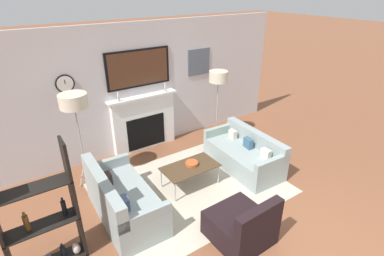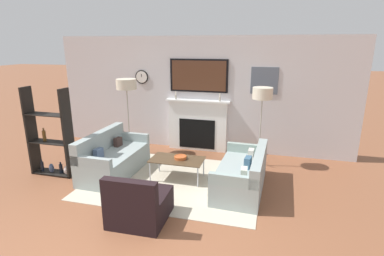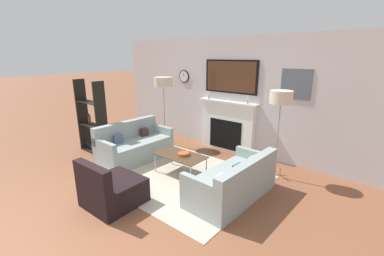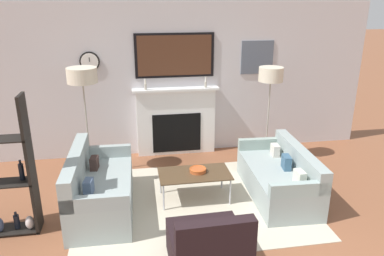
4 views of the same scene
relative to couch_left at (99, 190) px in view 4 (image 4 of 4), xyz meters
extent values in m
cube|color=silver|center=(1.29, 1.94, 1.05)|extent=(7.18, 0.07, 2.70)
cube|color=white|center=(1.29, 1.83, 0.30)|extent=(1.42, 0.16, 1.20)
cube|color=black|center=(1.29, 1.74, 0.12)|extent=(0.88, 0.01, 0.72)
cube|color=white|center=(1.29, 1.81, 0.91)|extent=(1.54, 0.22, 0.04)
cylinder|color=#B2AD9E|center=(0.76, 1.78, 0.98)|extent=(0.04, 0.04, 0.10)
cylinder|color=white|center=(0.76, 1.78, 1.08)|extent=(0.03, 0.03, 0.09)
cylinder|color=#B2AD9E|center=(1.82, 1.78, 0.98)|extent=(0.04, 0.04, 0.10)
cylinder|color=white|center=(1.82, 1.78, 1.08)|extent=(0.03, 0.03, 0.09)
cube|color=black|center=(1.29, 1.90, 1.50)|extent=(1.39, 0.04, 0.77)
cube|color=#4C2D1E|center=(1.29, 1.88, 1.50)|extent=(1.29, 0.01, 0.69)
cylinder|color=black|center=(-0.16, 1.89, 1.43)|extent=(0.33, 0.02, 0.33)
cylinder|color=silver|center=(-0.16, 1.88, 1.43)|extent=(0.29, 0.00, 0.29)
cube|color=black|center=(-0.16, 1.88, 1.47)|extent=(0.01, 0.00, 0.07)
cube|color=#535D6C|center=(2.79, 1.90, 1.42)|extent=(0.60, 0.02, 0.60)
cube|color=beige|center=(1.29, 0.00, -0.30)|extent=(3.18, 2.42, 0.01)
cube|color=#93A1A0|center=(0.04, 0.00, -0.07)|extent=(0.81, 1.64, 0.46)
cube|color=#93A1A0|center=(-0.26, 0.01, 0.35)|extent=(0.19, 1.63, 0.39)
cube|color=#929F9C|center=(0.06, 0.76, 0.24)|extent=(0.78, 0.12, 0.18)
cube|color=#909D9D|center=(0.03, -0.76, 0.24)|extent=(0.78, 0.12, 0.18)
cube|color=#3C2A25|center=(-0.06, 0.36, 0.24)|extent=(0.12, 0.19, 0.18)
cube|color=#495C79|center=(-0.08, -0.36, 0.25)|extent=(0.12, 0.20, 0.19)
cube|color=#93A1A0|center=(2.53, 0.00, -0.10)|extent=(0.85, 1.67, 0.42)
cube|color=#93A1A0|center=(2.84, -0.01, 0.27)|extent=(0.23, 1.65, 0.31)
cube|color=#8FA29F|center=(2.50, -0.77, 0.20)|extent=(0.78, 0.13, 0.18)
cube|color=#8FA49B|center=(2.56, 0.77, 0.20)|extent=(0.78, 0.13, 0.18)
cube|color=beige|center=(2.62, -0.49, 0.21)|extent=(0.11, 0.20, 0.19)
cube|color=#395B77|center=(2.64, -0.01, 0.21)|extent=(0.13, 0.21, 0.20)
cube|color=beige|center=(2.66, 0.47, 0.20)|extent=(0.11, 0.19, 0.18)
cube|color=black|center=(1.21, -1.36, -0.10)|extent=(0.80, 0.83, 0.40)
cube|color=black|center=(1.21, -1.69, 0.29)|extent=(0.79, 0.16, 0.37)
cube|color=#4C3823|center=(1.32, 0.08, 0.10)|extent=(1.01, 0.56, 0.02)
cylinder|color=#B7B7BC|center=(0.86, -0.16, -0.10)|extent=(0.02, 0.02, 0.40)
cylinder|color=#B7B7BC|center=(1.78, -0.16, -0.10)|extent=(0.02, 0.02, 0.40)
cylinder|color=#B7B7BC|center=(0.86, 0.31, -0.10)|extent=(0.02, 0.02, 0.40)
cylinder|color=#B7B7BC|center=(1.78, 0.31, -0.10)|extent=(0.02, 0.02, 0.40)
cylinder|color=#BB5529|center=(1.37, 0.11, 0.14)|extent=(0.23, 0.23, 0.05)
torus|color=#BB5220|center=(1.37, 0.11, 0.16)|extent=(0.24, 0.24, 0.02)
cylinder|color=#9E998E|center=(-0.11, 1.21, -0.17)|extent=(0.09, 0.23, 0.29)
cylinder|color=#9E998E|center=(-0.30, 1.25, -0.17)|extent=(0.17, 0.19, 0.29)
cylinder|color=#9E998E|center=(-0.24, 1.07, -0.17)|extent=(0.23, 0.07, 0.29)
cylinder|color=#9E998E|center=(-0.21, 1.17, 0.60)|extent=(0.02, 0.02, 1.25)
cylinder|color=beige|center=(-0.21, 1.17, 1.34)|extent=(0.46, 0.46, 0.23)
cylinder|color=#9E998E|center=(2.89, 1.21, -0.17)|extent=(0.09, 0.23, 0.27)
cylinder|color=#9E998E|center=(2.71, 1.25, -0.17)|extent=(0.17, 0.19, 0.27)
cylinder|color=#9E998E|center=(2.76, 1.07, -0.17)|extent=(0.23, 0.07, 0.27)
cylinder|color=#9E998E|center=(2.79, 1.17, 0.55)|extent=(0.02, 0.02, 1.18)
cylinder|color=beige|center=(2.79, 1.17, 1.26)|extent=(0.40, 0.40, 0.23)
cube|color=black|center=(-0.72, -0.32, 0.57)|extent=(0.04, 0.28, 1.74)
cube|color=black|center=(-1.14, -0.32, -0.28)|extent=(0.88, 0.28, 0.02)
cylinder|color=black|center=(-0.98, -0.32, -0.18)|extent=(0.07, 0.07, 0.18)
cylinder|color=black|center=(-0.98, -0.32, -0.06)|extent=(0.03, 0.03, 0.05)
ellipsoid|color=silver|center=(-0.82, -0.36, -0.18)|extent=(0.10, 0.10, 0.18)
cylinder|color=black|center=(-0.85, -0.27, 0.47)|extent=(0.06, 0.06, 0.20)
cylinder|color=black|center=(-0.85, -0.27, 0.60)|extent=(0.03, 0.03, 0.05)
ellipsoid|color=#3A4868|center=(-1.17, -0.36, -0.17)|extent=(0.09, 0.09, 0.19)
camera|label=1|loc=(-1.17, -3.66, 3.05)|focal=28.00mm
camera|label=2|loc=(2.96, -4.96, 2.21)|focal=28.00mm
camera|label=3|loc=(4.46, -3.36, 1.98)|focal=24.00mm
camera|label=4|loc=(0.49, -4.61, 2.44)|focal=35.00mm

